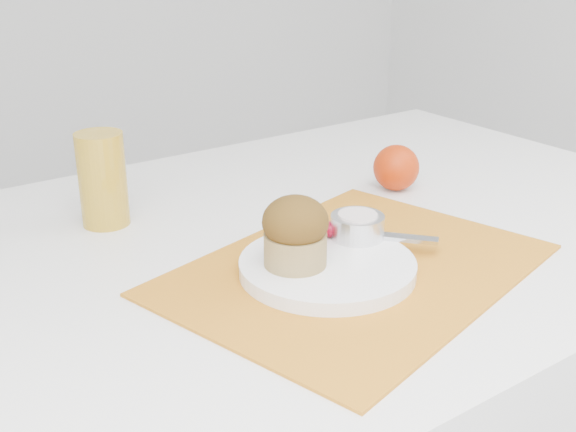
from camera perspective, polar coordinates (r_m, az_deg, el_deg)
placemat at (r=0.87m, az=5.39°, el=-4.21°), size 0.51×0.43×0.00m
plate at (r=0.85m, az=3.13°, el=-4.01°), size 0.26×0.26×0.02m
ramekin at (r=0.90m, az=5.50°, el=-0.82°), size 0.08×0.08×0.03m
cream at (r=0.90m, az=5.53°, el=0.02°), size 0.05×0.05×0.01m
raspberry_near at (r=0.90m, az=2.58°, el=-1.45°), size 0.02×0.02×0.02m
raspberry_far at (r=0.90m, az=3.35°, el=-1.06°), size 0.02×0.02×0.02m
butter_knife at (r=0.91m, az=5.42°, el=-1.38°), size 0.15×0.17×0.01m
orange at (r=1.13m, az=8.54°, el=3.80°), size 0.07×0.07×0.07m
juice_glass at (r=1.01m, az=-14.44°, el=2.82°), size 0.07×0.07×0.13m
muffin at (r=0.82m, az=0.58°, el=-1.26°), size 0.09×0.09×0.08m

